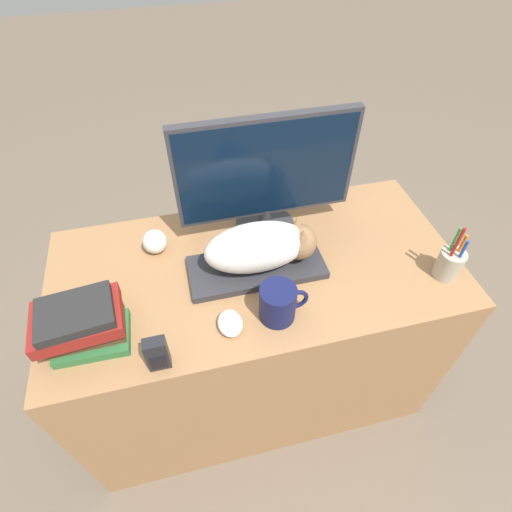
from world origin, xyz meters
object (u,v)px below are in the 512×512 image
pen_cup (450,263)px  coffee_mug (279,303)px  phone (157,354)px  book_stack (82,324)px  baseball (155,241)px  keyboard (256,267)px  cat (263,246)px  computer_mouse (230,323)px  monitor (266,174)px

pen_cup → coffee_mug: bearing=-177.5°
phone → book_stack: 0.21m
coffee_mug → baseball: size_ratio=1.78×
keyboard → phone: phone is taller
cat → book_stack: (-0.50, -0.13, -0.03)m
baseball → phone: size_ratio=0.72×
computer_mouse → book_stack: bearing=172.4°
monitor → book_stack: monitor is taller
monitor → pen_cup: monitor is taller
coffee_mug → phone: bearing=-167.0°
baseball → book_stack: 0.35m
monitor → coffee_mug: 0.39m
monitor → phone: bearing=-131.7°
cat → book_stack: cat is taller
baseball → book_stack: size_ratio=0.34×
cat → computer_mouse: (-0.14, -0.18, -0.08)m
monitor → book_stack: (-0.56, -0.31, -0.15)m
coffee_mug → baseball: coffee_mug is taller
baseball → monitor: bearing=3.3°
pen_cup → baseball: 0.89m
cat → phone: size_ratio=3.13×
keyboard → computer_mouse: 0.21m
monitor → phone: size_ratio=5.12×
computer_mouse → coffee_mug: 0.14m
baseball → coffee_mug: bearing=-47.1°
baseball → computer_mouse: bearing=-62.8°
computer_mouse → book_stack: size_ratio=0.39×
keyboard → monitor: size_ratio=0.74×
cat → book_stack: size_ratio=1.48×
coffee_mug → phone: 0.34m
cat → monitor: (0.05, 0.18, 0.12)m
baseball → cat: bearing=-26.9°
keyboard → book_stack: 0.50m
cat → computer_mouse: size_ratio=3.79×
computer_mouse → baseball: 0.38m
book_stack → pen_cup: bearing=-1.2°
computer_mouse → pen_cup: 0.66m
coffee_mug → book_stack: book_stack is taller
cat → coffee_mug: (-0.00, -0.17, -0.04)m
pen_cup → book_stack: bearing=178.8°
keyboard → coffee_mug: (0.02, -0.17, 0.04)m
pen_cup → book_stack: pen_cup is taller
book_stack → phone: bearing=-34.2°
pen_cup → computer_mouse: bearing=-177.5°
pen_cup → phone: pen_cup is taller
cat → pen_cup: bearing=-16.0°
monitor → baseball: size_ratio=7.15×
cat → coffee_mug: bearing=-90.6°
computer_mouse → phone: bearing=-159.9°
coffee_mug → phone: (-0.33, -0.08, -0.00)m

